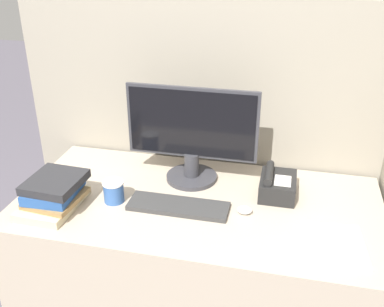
# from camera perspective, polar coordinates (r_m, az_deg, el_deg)

# --- Properties ---
(cubicle_panel_rear) EXTENTS (1.96, 0.04, 1.53)m
(cubicle_panel_rear) POSITION_cam_1_polar(r_m,az_deg,el_deg) (2.30, 3.03, 0.15)
(cubicle_panel_rear) COLOR gray
(cubicle_panel_rear) RESTS_ON ground_plane
(desk) EXTENTS (1.56, 0.78, 0.74)m
(desk) POSITION_cam_1_polar(r_m,az_deg,el_deg) (2.17, 0.70, -14.30)
(desk) COLOR tan
(desk) RESTS_ON ground_plane
(monitor) EXTENTS (0.60, 0.24, 0.45)m
(monitor) POSITION_cam_1_polar(r_m,az_deg,el_deg) (2.02, -0.03, 2.13)
(monitor) COLOR #333338
(monitor) RESTS_ON desk
(keyboard) EXTENTS (0.42, 0.13, 0.02)m
(keyboard) POSITION_cam_1_polar(r_m,az_deg,el_deg) (1.90, -1.74, -6.70)
(keyboard) COLOR #333333
(keyboard) RESTS_ON desk
(mouse) EXTENTS (0.06, 0.05, 0.03)m
(mouse) POSITION_cam_1_polar(r_m,az_deg,el_deg) (1.88, 6.69, -7.13)
(mouse) COLOR silver
(mouse) RESTS_ON desk
(coffee_cup) EXTENTS (0.09, 0.09, 0.10)m
(coffee_cup) POSITION_cam_1_polar(r_m,az_deg,el_deg) (1.96, -9.92, -4.76)
(coffee_cup) COLOR #335999
(coffee_cup) RESTS_ON desk
(book_stack) EXTENTS (0.24, 0.30, 0.13)m
(book_stack) POSITION_cam_1_polar(r_m,az_deg,el_deg) (1.97, -17.12, -4.88)
(book_stack) COLOR #C6B78C
(book_stack) RESTS_ON desk
(desk_telephone) EXTENTS (0.15, 0.20, 0.12)m
(desk_telephone) POSITION_cam_1_polar(r_m,az_deg,el_deg) (2.01, 10.75, -3.97)
(desk_telephone) COLOR black
(desk_telephone) RESTS_ON desk
(paper_pile) EXTENTS (0.23, 0.27, 0.01)m
(paper_pile) POSITION_cam_1_polar(r_m,az_deg,el_deg) (1.78, 17.76, -10.99)
(paper_pile) COLOR white
(paper_pile) RESTS_ON desk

